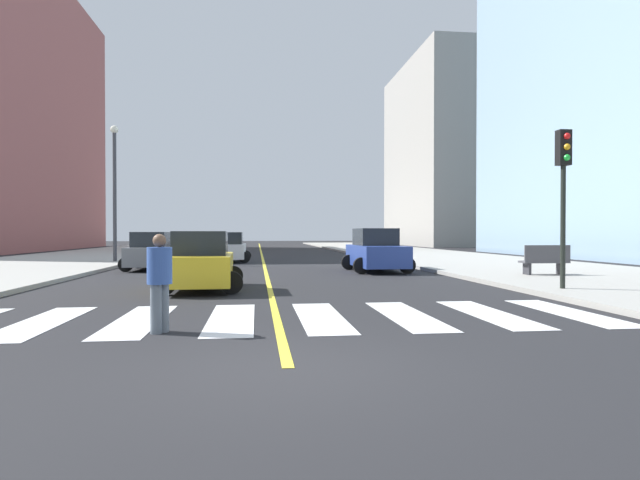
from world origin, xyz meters
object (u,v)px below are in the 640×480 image
Objects in this scene: car_gray_second at (152,252)px; traffic_light_near_corner at (564,177)px; car_yellow_nearest at (202,263)px; fire_hydrant at (391,251)px; park_bench at (545,260)px; street_lamp at (115,181)px; car_blue_third at (376,251)px; pedestrian_crossing at (160,278)px; car_white_fourth at (230,248)px.

car_gray_second is 0.89× the size of traffic_light_near_corner.
car_yellow_nearest reaches higher than fire_hydrant.
street_lamp reaches higher than park_bench.
street_lamp reaches higher than car_blue_third.
fire_hydrant is 17.33m from street_lamp.
car_yellow_nearest is 2.22× the size of park_bench.
traffic_light_near_corner is at bearing -32.50° from pedestrian_crossing.
traffic_light_near_corner reaches higher than car_yellow_nearest.
car_white_fourth is 0.53× the size of street_lamp.
traffic_light_near_corner is at bearing -39.40° from car_gray_second.
car_yellow_nearest is 9.88m from car_blue_third.
car_yellow_nearest is at bearing -120.84° from fire_hydrant.
car_white_fourth is at bearing -52.31° from car_blue_third.
park_bench is at bearing -22.28° from car_gray_second.
pedestrian_crossing is at bearing -73.69° from street_lamp.
car_white_fourth reaches higher than park_bench.
traffic_light_near_corner is 2.49× the size of park_bench.
car_gray_second is at bearing 67.50° from park_bench.
car_yellow_nearest is 1.01× the size of car_white_fourth.
park_bench is (2.20, 4.73, -2.63)m from traffic_light_near_corner.
car_blue_third is 1.10× the size of car_white_fourth.
street_lamp is at bearing 121.17° from car_gray_second.
fire_hydrant is at bearing -109.51° from car_blue_third.
car_gray_second is 2.21× the size of park_bench.
car_blue_third is at bearing -108.02° from fire_hydrant.
car_yellow_nearest is at bearing -66.63° from street_lamp.
park_bench is 22.50m from street_lamp.
car_blue_third is at bearing -11.73° from car_gray_second.
car_white_fourth is (0.06, 15.48, -0.00)m from car_yellow_nearest.
pedestrian_crossing is at bearing 24.24° from traffic_light_near_corner.
park_bench is 15.62m from pedestrian_crossing.
car_yellow_nearest is at bearing 43.49° from car_blue_third.
street_lamp is at bearing 58.27° from park_bench.
street_lamp is (-16.59, -2.95, 4.03)m from fire_hydrant.
street_lamp is at bearing 49.57° from pedestrian_crossing.
car_white_fourth is at bearing 88.36° from car_yellow_nearest.
traffic_light_near_corner is 23.45m from street_lamp.
traffic_light_near_corner is 2.63× the size of pedestrian_crossing.
park_bench is (15.70, -6.71, -0.14)m from car_gray_second.
fire_hydrant is 0.12× the size of street_lamp.
street_lamp reaches higher than fire_hydrant.
car_gray_second is 17.87m from traffic_light_near_corner.
car_gray_second is 15.81m from fire_hydrant.
car_yellow_nearest is at bearing -11.95° from traffic_light_near_corner.
car_yellow_nearest reaches higher than car_gray_second.
car_blue_third is 10.92m from fire_hydrant.
car_gray_second is at bearing 44.51° from pedestrian_crossing.
fire_hydrant is at bearing 57.76° from car_yellow_nearest.
traffic_light_near_corner is 19.73m from fire_hydrant.
pedestrian_crossing is at bearing -77.88° from car_gray_second.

